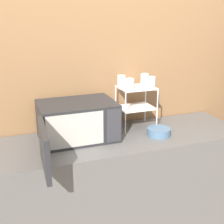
{
  "coord_description": "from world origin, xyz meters",
  "views": [
    {
      "loc": [
        -0.82,
        -1.75,
        1.81
      ],
      "look_at": [
        -0.05,
        0.34,
        1.09
      ],
      "focal_mm": 50.0,
      "sensor_mm": 36.0,
      "label": 1
    }
  ],
  "objects": [
    {
      "name": "bowl",
      "position": [
        0.3,
        0.23,
        0.92
      ],
      "size": [
        0.18,
        0.18,
        0.06
      ],
      "color": "slate",
      "rests_on": "counter"
    },
    {
      "name": "dish_rack",
      "position": [
        0.21,
        0.46,
        1.14
      ],
      "size": [
        0.29,
        0.22,
        0.34
      ],
      "color": "white",
      "rests_on": "counter"
    },
    {
      "name": "glass_back_right",
      "position": [
        0.31,
        0.52,
        1.28
      ],
      "size": [
        0.07,
        0.07,
        0.09
      ],
      "color": "silver",
      "rests_on": "dish_rack"
    },
    {
      "name": "glass_front_right",
      "position": [
        0.3,
        0.4,
        1.28
      ],
      "size": [
        0.07,
        0.07,
        0.09
      ],
      "color": "silver",
      "rests_on": "dish_rack"
    },
    {
      "name": "microwave",
      "position": [
        -0.32,
        0.37,
        1.03
      ],
      "size": [
        0.62,
        0.83,
        0.28
      ],
      "color": "#262628",
      "rests_on": "counter"
    },
    {
      "name": "glass_back_left",
      "position": [
        0.11,
        0.53,
        1.28
      ],
      "size": [
        0.07,
        0.07,
        0.09
      ],
      "color": "silver",
      "rests_on": "dish_rack"
    },
    {
      "name": "wall_back",
      "position": [
        0.0,
        0.66,
        1.3
      ],
      "size": [
        8.0,
        0.06,
        2.6
      ],
      "color": "olive",
      "rests_on": "ground_plane"
    },
    {
      "name": "glass_front_left",
      "position": [
        0.12,
        0.39,
        1.28
      ],
      "size": [
        0.07,
        0.07,
        0.09
      ],
      "color": "silver",
      "rests_on": "dish_rack"
    },
    {
      "name": "counter",
      "position": [
        0.0,
        0.31,
        0.44
      ],
      "size": [
        2.0,
        0.62,
        0.89
      ],
      "color": "#595654",
      "rests_on": "ground_plane"
    }
  ]
}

